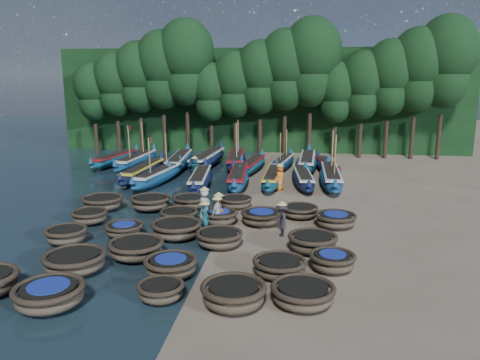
# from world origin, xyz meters

# --- Properties ---
(ground) EXTENTS (120.00, 120.00, 0.00)m
(ground) POSITION_xyz_m (0.00, 0.00, 0.00)
(ground) COLOR #7C6B5B
(ground) RESTS_ON ground
(foliage_wall) EXTENTS (40.00, 3.00, 10.00)m
(foliage_wall) POSITION_xyz_m (0.00, 23.50, 5.00)
(foliage_wall) COLOR black
(foliage_wall) RESTS_ON ground
(coracle_1) EXTENTS (2.35, 2.35, 0.80)m
(coracle_1) POSITION_xyz_m (-4.31, -10.36, 0.46)
(coracle_1) COLOR brown
(coracle_1) RESTS_ON ground
(coracle_2) EXTENTS (1.67, 1.67, 0.64)m
(coracle_2) POSITION_xyz_m (-0.83, -9.43, 0.36)
(coracle_2) COLOR brown
(coracle_2) RESTS_ON ground
(coracle_3) EXTENTS (2.52, 2.52, 0.84)m
(coracle_3) POSITION_xyz_m (1.69, -9.61, 0.48)
(coracle_3) COLOR brown
(coracle_3) RESTS_ON ground
(coracle_4) EXTENTS (2.58, 2.58, 0.73)m
(coracle_4) POSITION_xyz_m (3.95, -9.18, 0.42)
(coracle_4) COLOR brown
(coracle_4) RESTS_ON ground
(coracle_5) EXTENTS (2.64, 2.64, 0.79)m
(coracle_5) POSITION_xyz_m (-4.79, -7.58, 0.45)
(coracle_5) COLOR brown
(coracle_5) RESTS_ON ground
(coracle_6) EXTENTS (2.33, 2.33, 0.77)m
(coracle_6) POSITION_xyz_m (-2.91, -5.92, 0.44)
(coracle_6) COLOR brown
(coracle_6) RESTS_ON ground
(coracle_7) EXTENTS (2.42, 2.42, 0.75)m
(coracle_7) POSITION_xyz_m (-0.99, -7.51, 0.43)
(coracle_7) COLOR brown
(coracle_7) RESTS_ON ground
(coracle_8) EXTENTS (2.38, 2.38, 0.70)m
(coracle_8) POSITION_xyz_m (3.08, -6.97, 0.40)
(coracle_8) COLOR brown
(coracle_8) RESTS_ON ground
(coracle_9) EXTENTS (2.12, 2.12, 0.73)m
(coracle_9) POSITION_xyz_m (5.11, -6.23, 0.42)
(coracle_9) COLOR brown
(coracle_9) RESTS_ON ground
(coracle_10) EXTENTS (2.08, 2.08, 0.74)m
(coracle_10) POSITION_xyz_m (-6.65, -4.62, 0.42)
(coracle_10) COLOR brown
(coracle_10) RESTS_ON ground
(coracle_11) EXTENTS (2.09, 2.09, 0.63)m
(coracle_11) POSITION_xyz_m (-4.39, -3.39, 0.36)
(coracle_11) COLOR brown
(coracle_11) RESTS_ON ground
(coracle_12) EXTENTS (2.84, 2.84, 0.79)m
(coracle_12) POSITION_xyz_m (-1.88, -3.28, 0.45)
(coracle_12) COLOR brown
(coracle_12) RESTS_ON ground
(coracle_13) EXTENTS (2.52, 2.52, 0.73)m
(coracle_13) POSITION_xyz_m (0.30, -4.18, 0.42)
(coracle_13) COLOR brown
(coracle_13) RESTS_ON ground
(coracle_14) EXTENTS (2.43, 2.43, 0.80)m
(coracle_14) POSITION_xyz_m (4.40, -4.28, 0.46)
(coracle_14) COLOR brown
(coracle_14) RESTS_ON ground
(coracle_15) EXTENTS (2.05, 2.05, 0.70)m
(coracle_15) POSITION_xyz_m (-6.87, -1.70, 0.40)
(coracle_15) COLOR brown
(coracle_15) RESTS_ON ground
(coracle_16) EXTENTS (2.39, 2.39, 0.70)m
(coracle_16) POSITION_xyz_m (-2.34, -1.04, 0.40)
(coracle_16) COLOR brown
(coracle_16) RESTS_ON ground
(coracle_17) EXTENTS (2.08, 2.08, 0.72)m
(coracle_17) POSITION_xyz_m (-0.21, -1.03, 0.42)
(coracle_17) COLOR brown
(coracle_17) RESTS_ON ground
(coracle_18) EXTENTS (2.54, 2.54, 0.72)m
(coracle_18) POSITION_xyz_m (1.91, -0.77, 0.41)
(coracle_18) COLOR brown
(coracle_18) RESTS_ON ground
(coracle_19) EXTENTS (2.27, 2.27, 0.71)m
(coracle_19) POSITION_xyz_m (5.64, -0.76, 0.41)
(coracle_19) COLOR brown
(coracle_19) RESTS_ON ground
(coracle_20) EXTENTS (2.33, 2.33, 0.78)m
(coracle_20) POSITION_xyz_m (-7.23, 0.79, 0.45)
(coracle_20) COLOR brown
(coracle_20) RESTS_ON ground
(coracle_21) EXTENTS (2.39, 2.39, 0.80)m
(coracle_21) POSITION_xyz_m (-4.53, 1.05, 0.46)
(coracle_21) COLOR brown
(coracle_21) RESTS_ON ground
(coracle_22) EXTENTS (2.34, 2.34, 0.74)m
(coracle_22) POSITION_xyz_m (-2.37, 1.62, 0.42)
(coracle_22) COLOR brown
(coracle_22) RESTS_ON ground
(coracle_23) EXTENTS (2.25, 2.25, 0.64)m
(coracle_23) POSITION_xyz_m (0.21, 2.11, 0.37)
(coracle_23) COLOR brown
(coracle_23) RESTS_ON ground
(coracle_24) EXTENTS (2.22, 2.22, 0.66)m
(coracle_24) POSITION_xyz_m (3.86, 0.64, 0.38)
(coracle_24) COLOR brown
(coracle_24) RESTS_ON ground
(long_boat_2) EXTENTS (1.92, 8.32, 1.47)m
(long_boat_2) POSITION_xyz_m (-7.57, 8.85, 0.56)
(long_boat_2) COLOR #0F1E39
(long_boat_2) RESTS_ON ground
(long_boat_3) EXTENTS (2.59, 7.98, 3.43)m
(long_boat_3) POSITION_xyz_m (-6.03, 7.68, 0.54)
(long_boat_3) COLOR navy
(long_boat_3) RESTS_ON ground
(long_boat_4) EXTENTS (2.15, 7.94, 1.40)m
(long_boat_4) POSITION_xyz_m (-2.90, 7.02, 0.53)
(long_boat_4) COLOR #0F1E39
(long_boat_4) RESTS_ON ground
(long_boat_5) EXTENTS (1.95, 8.30, 1.46)m
(long_boat_5) POSITION_xyz_m (-0.39, 7.85, 0.56)
(long_boat_5) COLOR navy
(long_boat_5) RESTS_ON ground
(long_boat_6) EXTENTS (1.57, 7.68, 1.35)m
(long_boat_6) POSITION_xyz_m (1.97, 8.15, 0.51)
(long_boat_6) COLOR #0F4757
(long_boat_6) RESTS_ON ground
(long_boat_7) EXTENTS (2.04, 7.70, 1.36)m
(long_boat_7) POSITION_xyz_m (4.07, 8.39, 0.52)
(long_boat_7) COLOR #0F1E39
(long_boat_7) RESTS_ON ground
(long_boat_8) EXTENTS (1.57, 8.72, 3.70)m
(long_boat_8) POSITION_xyz_m (6.01, 8.57, 0.59)
(long_boat_8) COLOR navy
(long_boat_8) RESTS_ON ground
(long_boat_9) EXTENTS (2.50, 7.72, 1.37)m
(long_boat_9) POSITION_xyz_m (-11.66, 13.89, 0.52)
(long_boat_9) COLOR #0F4757
(long_boat_9) RESTS_ON ground
(long_boat_10) EXTENTS (1.98, 8.52, 3.62)m
(long_boat_10) POSITION_xyz_m (-9.53, 13.08, 0.58)
(long_boat_10) COLOR navy
(long_boat_10) RESTS_ON ground
(long_boat_11) EXTENTS (2.21, 8.88, 1.57)m
(long_boat_11) POSITION_xyz_m (-5.92, 13.13, 0.60)
(long_boat_11) COLOR navy
(long_boat_11) RESTS_ON ground
(long_boat_12) EXTENTS (2.42, 9.16, 1.62)m
(long_boat_12) POSITION_xyz_m (-3.78, 14.19, 0.62)
(long_boat_12) COLOR #0F1E39
(long_boat_12) RESTS_ON ground
(long_boat_13) EXTENTS (2.27, 8.92, 3.80)m
(long_boat_13) POSITION_xyz_m (-1.36, 14.13, 0.60)
(long_boat_13) COLOR #0F1E39
(long_boat_13) RESTS_ON ground
(long_boat_14) EXTENTS (2.39, 7.41, 1.32)m
(long_boat_14) POSITION_xyz_m (0.12, 12.52, 0.50)
(long_boat_14) COLOR #0F4757
(long_boat_14) RESTS_ON ground
(long_boat_15) EXTENTS (2.49, 7.27, 3.13)m
(long_boat_15) POSITION_xyz_m (2.47, 13.87, 0.50)
(long_boat_15) COLOR navy
(long_boat_15) RESTS_ON ground
(long_boat_16) EXTENTS (1.96, 8.87, 1.56)m
(long_boat_16) POSITION_xyz_m (4.47, 14.07, 0.59)
(long_boat_16) COLOR #0F4757
(long_boat_16) RESTS_ON ground
(long_boat_17) EXTENTS (2.47, 7.26, 1.29)m
(long_boat_17) POSITION_xyz_m (5.98, 12.89, 0.49)
(long_boat_17) COLOR #0F1E39
(long_boat_17) RESTS_ON ground
(fisherman_0) EXTENTS (0.87, 1.02, 1.97)m
(fisherman_0) POSITION_xyz_m (-1.07, -0.59, 0.94)
(fisherman_0) COLOR silver
(fisherman_0) RESTS_ON ground
(fisherman_1) EXTENTS (0.65, 0.67, 1.75)m
(fisherman_1) POSITION_xyz_m (-0.69, -2.45, 0.89)
(fisherman_1) COLOR #165760
(fisherman_1) RESTS_ON ground
(fisherman_2) EXTENTS (0.67, 0.83, 1.82)m
(fisherman_2) POSITION_xyz_m (-0.24, -1.10, 0.87)
(fisherman_2) COLOR orange
(fisherman_2) RESTS_ON ground
(fisherman_3) EXTENTS (0.79, 1.14, 1.81)m
(fisherman_3) POSITION_xyz_m (2.99, -2.39, 0.85)
(fisherman_3) COLOR black
(fisherman_3) RESTS_ON ground
(fisherman_4) EXTENTS (0.67, 0.96, 1.72)m
(fisherman_4) POSITION_xyz_m (-0.27, -1.36, 0.84)
(fisherman_4) COLOR silver
(fisherman_4) RESTS_ON ground
(fisherman_5) EXTENTS (1.54, 0.90, 1.79)m
(fisherman_5) POSITION_xyz_m (-3.83, 9.50, 0.83)
(fisherman_5) COLOR #165760
(fisherman_5) RESTS_ON ground
(fisherman_6) EXTENTS (0.83, 0.98, 1.91)m
(fisherman_6) POSITION_xyz_m (2.54, 6.66, 0.91)
(fisherman_6) COLOR orange
(fisherman_6) RESTS_ON ground
(tree_0) EXTENTS (3.68, 3.68, 8.68)m
(tree_0) POSITION_xyz_m (-16.00, 20.00, 5.97)
(tree_0) COLOR black
(tree_0) RESTS_ON ground
(tree_1) EXTENTS (4.09, 4.09, 9.65)m
(tree_1) POSITION_xyz_m (-13.70, 20.00, 6.65)
(tree_1) COLOR black
(tree_1) RESTS_ON ground
(tree_2) EXTENTS (4.51, 4.51, 10.63)m
(tree_2) POSITION_xyz_m (-11.40, 20.00, 7.32)
(tree_2) COLOR black
(tree_2) RESTS_ON ground
(tree_3) EXTENTS (4.92, 4.92, 11.60)m
(tree_3) POSITION_xyz_m (-9.10, 20.00, 8.00)
(tree_3) COLOR black
(tree_3) RESTS_ON ground
(tree_4) EXTENTS (5.34, 5.34, 12.58)m
(tree_4) POSITION_xyz_m (-6.80, 20.00, 8.67)
(tree_4) COLOR black
(tree_4) RESTS_ON ground
(tree_5) EXTENTS (3.68, 3.68, 8.68)m
(tree_5) POSITION_xyz_m (-4.50, 20.00, 5.97)
(tree_5) COLOR black
(tree_5) RESTS_ON ground
(tree_6) EXTENTS (4.09, 4.09, 9.65)m
(tree_6) POSITION_xyz_m (-2.20, 20.00, 6.65)
(tree_6) COLOR black
(tree_6) RESTS_ON ground
(tree_7) EXTENTS (4.51, 4.51, 10.63)m
(tree_7) POSITION_xyz_m (0.10, 20.00, 7.32)
(tree_7) COLOR black
(tree_7) RESTS_ON ground
(tree_8) EXTENTS (4.92, 4.92, 11.60)m
(tree_8) POSITION_xyz_m (2.40, 20.00, 8.00)
(tree_8) COLOR black
(tree_8) RESTS_ON ground
(tree_9) EXTENTS (5.34, 5.34, 12.58)m
(tree_9) POSITION_xyz_m (4.70, 20.00, 8.67)
(tree_9) COLOR black
(tree_9) RESTS_ON ground
(tree_10) EXTENTS (3.68, 3.68, 8.68)m
(tree_10) POSITION_xyz_m (7.00, 20.00, 5.97)
(tree_10) COLOR black
(tree_10) RESTS_ON ground
(tree_11) EXTENTS (4.09, 4.09, 9.65)m
(tree_11) POSITION_xyz_m (9.30, 20.00, 6.65)
(tree_11) COLOR black
(tree_11) RESTS_ON ground
(tree_12) EXTENTS (4.51, 4.51, 10.63)m
(tree_12) POSITION_xyz_m (11.60, 20.00, 7.32)
(tree_12) COLOR black
(tree_12) RESTS_ON ground
(tree_13) EXTENTS (4.92, 4.92, 11.60)m
(tree_13) POSITION_xyz_m (13.90, 20.00, 8.00)
(tree_13) COLOR black
(tree_13) RESTS_ON ground
(tree_14) EXTENTS (5.34, 5.34, 12.58)m
(tree_14) POSITION_xyz_m (16.20, 20.00, 8.67)
(tree_14) COLOR black
(tree_14) RESTS_ON ground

